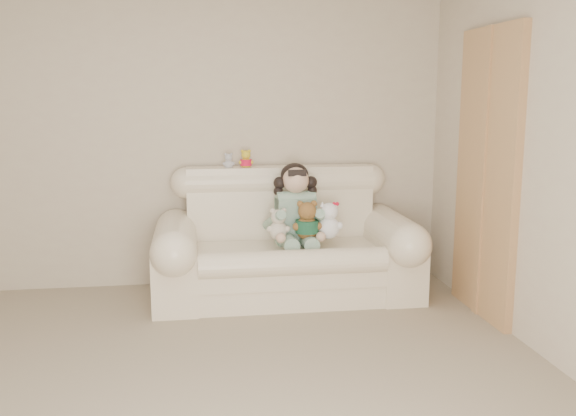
{
  "coord_description": "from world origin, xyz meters",
  "views": [
    {
      "loc": [
        0.11,
        -2.92,
        1.62
      ],
      "look_at": [
        0.83,
        1.9,
        0.75
      ],
      "focal_mm": 39.58,
      "sensor_mm": 36.0,
      "label": 1
    }
  ],
  "objects_px": {
    "brown_teddy": "(307,217)",
    "cream_teddy": "(278,221)",
    "seated_child": "(296,203)",
    "white_cat": "(329,217)",
    "sofa": "(286,235)"
  },
  "relations": [
    {
      "from": "sofa",
      "to": "cream_teddy",
      "type": "xyz_separation_m",
      "value": [
        -0.08,
        -0.09,
        0.13
      ]
    },
    {
      "from": "sofa",
      "to": "seated_child",
      "type": "distance_m",
      "value": 0.27
    },
    {
      "from": "seated_child",
      "to": "brown_teddy",
      "type": "height_order",
      "value": "seated_child"
    },
    {
      "from": "seated_child",
      "to": "brown_teddy",
      "type": "relative_size",
      "value": 1.84
    },
    {
      "from": "seated_child",
      "to": "white_cat",
      "type": "distance_m",
      "value": 0.31
    },
    {
      "from": "brown_teddy",
      "to": "white_cat",
      "type": "relative_size",
      "value": 1.04
    },
    {
      "from": "sofa",
      "to": "cream_teddy",
      "type": "bearing_deg",
      "value": -129.05
    },
    {
      "from": "white_cat",
      "to": "cream_teddy",
      "type": "height_order",
      "value": "white_cat"
    },
    {
      "from": "sofa",
      "to": "brown_teddy",
      "type": "relative_size",
      "value": 5.77
    },
    {
      "from": "brown_teddy",
      "to": "white_cat",
      "type": "bearing_deg",
      "value": 16.89
    },
    {
      "from": "brown_teddy",
      "to": "cream_teddy",
      "type": "bearing_deg",
      "value": -174.65
    },
    {
      "from": "sofa",
      "to": "cream_teddy",
      "type": "height_order",
      "value": "sofa"
    },
    {
      "from": "sofa",
      "to": "white_cat",
      "type": "xyz_separation_m",
      "value": [
        0.32,
        -0.11,
        0.16
      ]
    },
    {
      "from": "brown_teddy",
      "to": "cream_teddy",
      "type": "xyz_separation_m",
      "value": [
        -0.22,
        0.03,
        -0.04
      ]
    },
    {
      "from": "seated_child",
      "to": "white_cat",
      "type": "bearing_deg",
      "value": -43.12
    }
  ]
}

